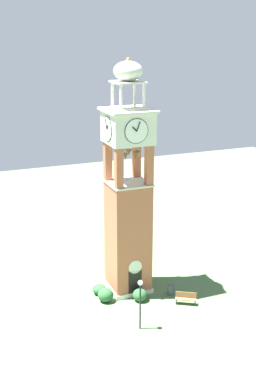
% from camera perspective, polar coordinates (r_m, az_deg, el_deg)
% --- Properties ---
extents(ground, '(80.00, 80.00, 0.00)m').
position_cam_1_polar(ground, '(42.90, -0.00, -10.53)').
color(ground, '#517547').
extents(clock_tower, '(3.56, 3.56, 18.26)m').
position_cam_1_polar(clock_tower, '(39.94, 0.00, -1.16)').
color(clock_tower, '#AD5B42').
rests_on(clock_tower, ground).
extents(park_bench, '(1.59, 1.22, 0.95)m').
position_cam_1_polar(park_bench, '(40.69, 6.39, -11.56)').
color(park_bench, brown).
rests_on(park_bench, ground).
extents(lamp_post, '(0.36, 0.36, 3.77)m').
position_cam_1_polar(lamp_post, '(36.45, 1.36, -11.31)').
color(lamp_post, black).
rests_on(lamp_post, ground).
extents(trash_bin, '(0.52, 0.52, 0.80)m').
position_cam_1_polar(trash_bin, '(41.93, 4.70, -10.69)').
color(trash_bin, '#4C4C51').
rests_on(trash_bin, ground).
extents(shrub_near_entry, '(1.11, 1.11, 0.78)m').
position_cam_1_polar(shrub_near_entry, '(41.95, -3.17, -10.65)').
color(shrub_near_entry, '#28562D').
rests_on(shrub_near_entry, ground).
extents(shrub_left_of_tower, '(1.22, 1.22, 1.09)m').
position_cam_1_polar(shrub_left_of_tower, '(40.82, -2.48, -11.25)').
color(shrub_left_of_tower, '#28562D').
rests_on(shrub_left_of_tower, ground).
extents(shrub_behind_bench, '(1.12, 1.12, 0.99)m').
position_cam_1_polar(shrub_behind_bench, '(40.89, 1.32, -11.26)').
color(shrub_behind_bench, '#28562D').
rests_on(shrub_behind_bench, ground).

